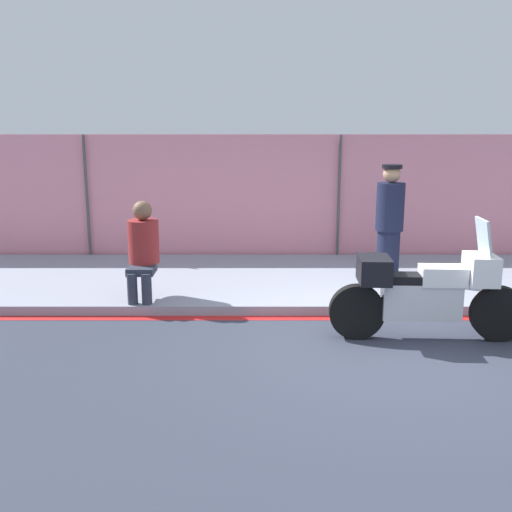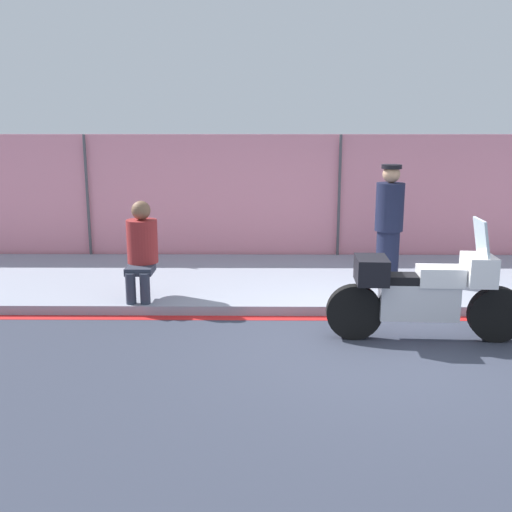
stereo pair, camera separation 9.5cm
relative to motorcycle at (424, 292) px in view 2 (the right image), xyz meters
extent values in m
plane|color=#333847|center=(-0.50, -0.23, -0.58)|extent=(120.00, 120.00, 0.00)
cube|color=#8E93A3|center=(-0.50, 2.44, -0.52)|extent=(33.72, 3.16, 0.13)
cube|color=red|center=(-0.50, 0.77, -0.58)|extent=(33.72, 0.18, 0.01)
cube|color=pink|center=(-0.50, 4.11, 0.57)|extent=(32.03, 0.08, 2.30)
cylinder|color=#4C4C51|center=(-5.04, 4.01, 0.57)|extent=(0.05, 0.05, 2.30)
cylinder|color=#4C4C51|center=(-0.50, 4.01, 0.57)|extent=(0.05, 0.05, 2.30)
cylinder|color=black|center=(0.85, -0.04, -0.25)|extent=(0.66, 0.17, 0.66)
cylinder|color=black|center=(-0.80, 0.04, -0.25)|extent=(0.66, 0.17, 0.66)
cube|color=silver|center=(-0.06, 0.00, -0.10)|extent=(0.92, 0.32, 0.43)
cube|color=white|center=(0.17, -0.01, 0.20)|extent=(0.53, 0.33, 0.22)
cube|color=black|center=(-0.16, 0.01, 0.16)|extent=(0.61, 0.31, 0.10)
cube|color=white|center=(0.60, -0.03, 0.28)|extent=(0.34, 0.49, 0.34)
cube|color=silver|center=(0.60, -0.03, 0.66)|extent=(0.12, 0.42, 0.42)
cube|color=black|center=(-0.62, 0.03, 0.26)|extent=(0.38, 0.52, 0.30)
cylinder|color=#191E38|center=(0.07, 2.43, -0.08)|extent=(0.35, 0.35, 0.74)
cylinder|color=#191E38|center=(0.07, 2.43, 0.66)|extent=(0.43, 0.43, 0.74)
sphere|color=tan|center=(0.07, 2.43, 1.16)|extent=(0.27, 0.27, 0.27)
cylinder|color=black|center=(0.07, 2.43, 1.27)|extent=(0.31, 0.31, 0.06)
cylinder|color=#2D3342|center=(-3.65, 0.97, -0.24)|extent=(0.14, 0.14, 0.42)
cylinder|color=#2D3342|center=(-3.46, 0.97, -0.24)|extent=(0.14, 0.14, 0.42)
cube|color=#2D3342|center=(-3.55, 1.18, -0.03)|extent=(0.36, 0.42, 0.10)
cylinder|color=maroon|center=(-3.55, 1.39, 0.32)|extent=(0.42, 0.42, 0.60)
sphere|color=brown|center=(-3.55, 1.39, 0.75)|extent=(0.26, 0.26, 0.26)
camera|label=1|loc=(-2.00, -6.72, 1.95)|focal=42.00mm
camera|label=2|loc=(-1.90, -6.72, 1.95)|focal=42.00mm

